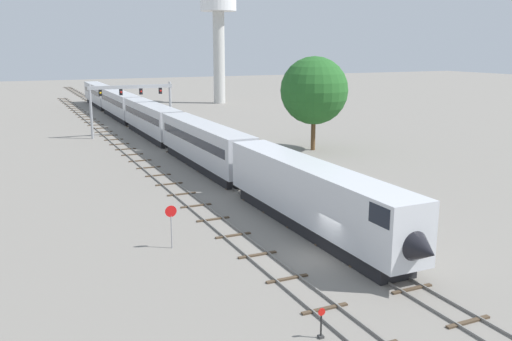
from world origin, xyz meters
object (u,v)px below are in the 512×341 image
Objects in this scene: water_tower at (218,16)px; passenger_train at (150,119)px; stop_sign at (171,221)px; trackside_tree_left at (314,91)px; signal_gantry at (131,97)px; switch_stand at (321,327)px.

passenger_train is at bearing -122.95° from water_tower.
trackside_tree_left reaches higher than stop_sign.
signal_gantry reaches higher than passenger_train.
passenger_train is 4.43× the size of water_tower.
stop_sign is 37.40m from trackside_tree_left.
signal_gantry is at bearing -126.12° from water_tower.
trackside_tree_left is at bearing -99.78° from water_tower.
water_tower is 17.67× the size of switch_stand.
signal_gantry is at bearing 131.67° from trackside_tree_left.
stop_sign is (-7.75, -46.80, -3.81)m from signal_gantry.
passenger_train is at bearing -32.79° from signal_gantry.
signal_gantry is 61.00m from switch_stand.
stop_sign is (-36.32, -85.95, -17.59)m from water_tower.
passenger_train is 39.64× the size of stop_sign.
trackside_tree_left is (18.28, -20.53, 1.79)m from signal_gantry.
trackside_tree_left is (26.03, 26.27, 5.59)m from stop_sign.
water_tower reaches higher than passenger_train.
signal_gantry is (-2.25, 1.45, 3.07)m from passenger_train.
passenger_train is 46.45m from stop_sign.
water_tower is at bearing 67.09° from stop_sign.
passenger_train is 9.78× the size of trackside_tree_left.
signal_gantry is 8.29× the size of switch_stand.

